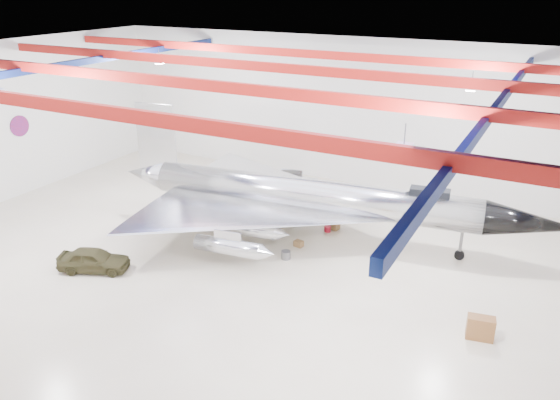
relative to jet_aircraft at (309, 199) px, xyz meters
The scene contains 16 objects.
floor 5.62m from the jet_aircraft, 109.84° to the right, with size 40.00×40.00×0.00m, color #C0AF98.
wall_back 10.82m from the jet_aircraft, 99.50° to the left, with size 40.00×40.00×0.00m, color silver.
ceiling 9.91m from the jet_aircraft, 109.84° to the right, with size 40.00×40.00×0.00m, color #0A0F38.
ceiling_structure 9.34m from the jet_aircraft, 109.84° to the right, with size 39.50×29.50×1.08m.
wall_roundel 21.97m from the jet_aircraft, behind, with size 1.50×1.50×0.10m, color #B21414.
jet_aircraft is the anchor object (origin of this frame).
jeep 12.73m from the jet_aircraft, 132.28° to the right, with size 1.54×3.82×1.30m, color #38341C.
desk 12.65m from the jet_aircraft, 27.57° to the right, with size 1.18×0.59×1.08m, color brown.
crate_ply 5.92m from the jet_aircraft, 155.96° to the right, with size 0.47×0.38×0.33m, color olive.
toolbox_red 5.50m from the jet_aircraft, 116.10° to the left, with size 0.43×0.34×0.30m, color maroon.
engine_drum 3.93m from the jet_aircraft, 87.93° to the right, with size 0.53×0.53×0.48m, color #59595B.
parts_bin 3.01m from the jet_aircraft, 60.59° to the left, with size 0.64×0.51×0.45m, color olive.
crate_small 11.28m from the jet_aircraft, 163.66° to the left, with size 0.38×0.30×0.27m, color #59595B.
tool_chest 2.69m from the jet_aircraft, 56.74° to the left, with size 0.42×0.42×0.38m, color maroon.
oil_barrel 2.74m from the jet_aircraft, 87.18° to the right, with size 0.51×0.41×0.36m, color olive.
spares_box 7.04m from the jet_aircraft, 66.04° to the left, with size 0.36×0.36×0.33m, color #59595B.
Camera 1 is at (14.44, -22.90, 14.78)m, focal length 35.00 mm.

